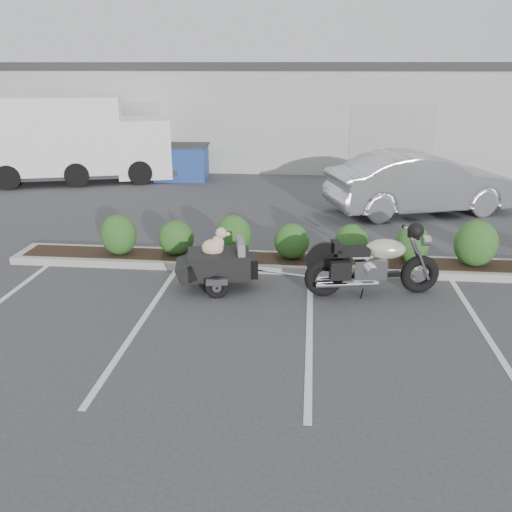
# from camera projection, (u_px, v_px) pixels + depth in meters

# --- Properties ---
(ground) EXTENTS (90.00, 90.00, 0.00)m
(ground) POSITION_uv_depth(u_px,v_px,m) (238.00, 310.00, 9.14)
(ground) COLOR #38383A
(ground) RESTS_ON ground
(planter_kerb) EXTENTS (12.00, 1.00, 0.15)m
(planter_kerb) POSITION_uv_depth(u_px,v_px,m) (301.00, 263.00, 11.09)
(planter_kerb) COLOR #9E9E93
(planter_kerb) RESTS_ON ground
(building) EXTENTS (26.00, 10.00, 4.00)m
(building) POSITION_uv_depth(u_px,v_px,m) (288.00, 110.00, 24.42)
(building) COLOR #9EA099
(building) RESTS_ON ground
(motorcycle) EXTENTS (2.45, 1.01, 1.42)m
(motorcycle) POSITION_uv_depth(u_px,v_px,m) (373.00, 265.00, 9.58)
(motorcycle) COLOR black
(motorcycle) RESTS_ON ground
(pet_trailer) EXTENTS (1.99, 1.13, 1.17)m
(pet_trailer) POSITION_uv_depth(u_px,v_px,m) (218.00, 263.00, 9.89)
(pet_trailer) COLOR black
(pet_trailer) RESTS_ON ground
(sedan) EXTENTS (5.42, 3.28, 1.69)m
(sedan) POSITION_uv_depth(u_px,v_px,m) (421.00, 183.00, 14.87)
(sedan) COLOR silver
(sedan) RESTS_ON ground
(dumpster) EXTENTS (1.97, 1.39, 1.26)m
(dumpster) POSITION_uv_depth(u_px,v_px,m) (181.00, 162.00, 19.31)
(dumpster) COLOR navy
(dumpster) RESTS_ON ground
(delivery_truck) EXTENTS (6.67, 3.74, 2.91)m
(delivery_truck) POSITION_uv_depth(u_px,v_px,m) (82.00, 141.00, 18.83)
(delivery_truck) COLOR white
(delivery_truck) RESTS_ON ground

